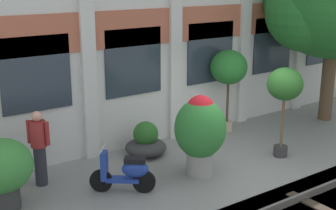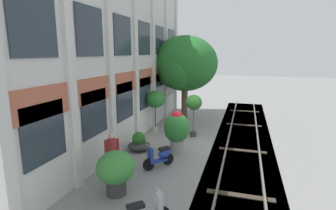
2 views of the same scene
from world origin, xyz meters
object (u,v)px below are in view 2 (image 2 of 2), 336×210
at_px(potted_plant_fluted_column, 116,169).
at_px(scooter_second_parked, 160,156).
at_px(potted_plant_tall_urn, 194,104).
at_px(resident_by_doorway, 112,154).
at_px(potted_plant_glazed_jar, 177,128).
at_px(broadleaf_tree, 185,65).
at_px(potted_plant_terracotta_small, 155,100).
at_px(potted_plant_wide_bowl, 139,143).

relative_size(potted_plant_fluted_column, scooter_second_parked, 1.25).
bearing_deg(potted_plant_fluted_column, scooter_second_parked, -16.92).
xyz_separation_m(potted_plant_tall_urn, resident_by_doorway, (-5.47, 1.85, -0.86)).
xyz_separation_m(potted_plant_glazed_jar, resident_by_doorway, (-3.12, 1.55, -0.19)).
distance_m(broadleaf_tree, potted_plant_terracotta_small, 3.84).
bearing_deg(potted_plant_terracotta_small, potted_plant_tall_urn, -95.43).
bearing_deg(potted_plant_tall_urn, scooter_second_parked, 173.23).
bearing_deg(potted_plant_wide_bowl, resident_by_doorway, -176.92).
xyz_separation_m(potted_plant_wide_bowl, scooter_second_parked, (-1.46, -1.51, 0.11)).
bearing_deg(potted_plant_glazed_jar, resident_by_doorway, 153.65).
bearing_deg(potted_plant_fluted_column, potted_plant_glazed_jar, -12.17).
bearing_deg(potted_plant_glazed_jar, potted_plant_tall_urn, -7.42).
distance_m(potted_plant_fluted_column, scooter_second_parked, 2.43).
bearing_deg(potted_plant_terracotta_small, scooter_second_parked, -158.48).
distance_m(potted_plant_tall_urn, scooter_second_parked, 4.39).
height_order(broadleaf_tree, potted_plant_terracotta_small, broadleaf_tree).
relative_size(potted_plant_glazed_jar, potted_plant_tall_urn, 0.83).
distance_m(potted_plant_glazed_jar, potted_plant_terracotta_small, 3.28).
bearing_deg(broadleaf_tree, potted_plant_fluted_column, -179.37).
height_order(potted_plant_glazed_jar, scooter_second_parked, potted_plant_glazed_jar).
height_order(potted_plant_terracotta_small, scooter_second_parked, potted_plant_terracotta_small).
bearing_deg(potted_plant_wide_bowl, broadleaf_tree, -6.45).
bearing_deg(potted_plant_tall_urn, resident_by_doorway, 161.29).
xyz_separation_m(potted_plant_fluted_column, resident_by_doorway, (0.99, 0.66, 0.05)).
xyz_separation_m(potted_plant_terracotta_small, scooter_second_parked, (-4.37, -1.73, -1.39)).
bearing_deg(potted_plant_fluted_column, potted_plant_tall_urn, -10.46).
relative_size(potted_plant_glazed_jar, potted_plant_terracotta_small, 0.79).
bearing_deg(potted_plant_glazed_jar, potted_plant_wide_bowl, 101.86).
distance_m(broadleaf_tree, scooter_second_parked, 8.32).
xyz_separation_m(broadleaf_tree, potted_plant_glazed_jar, (-5.84, -1.00, -2.53)).
bearing_deg(potted_plant_tall_urn, potted_plant_glazed_jar, 172.58).
height_order(potted_plant_wide_bowl, scooter_second_parked, scooter_second_parked).
bearing_deg(broadleaf_tree, potted_plant_tall_urn, -159.55).
bearing_deg(potted_plant_terracotta_small, broadleaf_tree, -15.63).
bearing_deg(potted_plant_tall_urn, potted_plant_terracotta_small, 84.57).
relative_size(broadleaf_tree, potted_plant_tall_urn, 2.45).
bearing_deg(scooter_second_parked, potted_plant_glazed_jar, -147.74).
xyz_separation_m(scooter_second_parked, resident_by_doorway, (-1.31, 1.36, 0.45)).
bearing_deg(resident_by_doorway, potted_plant_tall_urn, 122.53).
relative_size(potted_plant_terracotta_small, potted_plant_tall_urn, 1.05).
bearing_deg(scooter_second_parked, potted_plant_fluted_column, 21.26).
xyz_separation_m(potted_plant_wide_bowl, potted_plant_terracotta_small, (2.91, 0.22, 1.50)).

